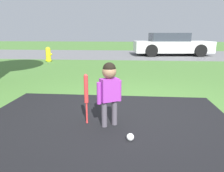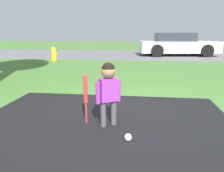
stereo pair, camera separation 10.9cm
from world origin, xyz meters
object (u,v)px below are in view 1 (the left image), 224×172
Objects in this scene: baseball_bat at (86,92)px; parked_car at (171,45)px; fire_hydrant at (48,54)px; child at (109,86)px; sports_ball at (130,137)px.

parked_car reaches higher than baseball_bat.
baseball_bat is 7.46m from fire_hydrant.
child is 1.24× the size of baseball_bat.
fire_hydrant is at bearing 115.08° from baseball_bat.
fire_hydrant is 0.15× the size of parked_car.
fire_hydrant is (-3.79, 7.22, 0.28)m from sports_ball.
baseball_bat is at bearing -64.92° from fire_hydrant.
fire_hydrant reaches higher than sports_ball.
child is 7.66m from fire_hydrant.
sports_ball is at bearing -107.42° from parked_car.
fire_hydrant is (-3.49, 6.81, -0.26)m from child.
fire_hydrant is at bearing 85.55° from child.
baseball_bat reaches higher than sports_ball.
baseball_bat is 0.16× the size of parked_car.
sports_ball is (0.30, -0.42, -0.54)m from child.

